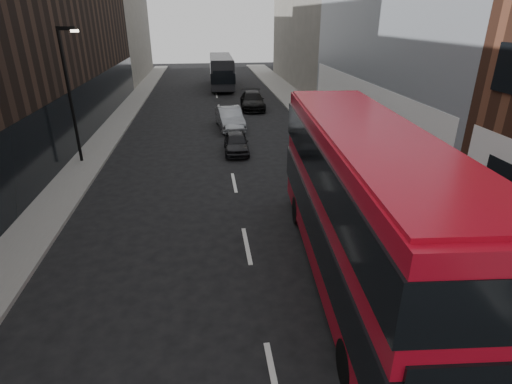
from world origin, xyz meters
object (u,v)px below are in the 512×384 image
object	(u,v)px
car_c	(252,101)
grey_bus	(221,71)
street_lamp	(70,88)
car_b	(230,118)
red_bus	(362,201)
car_a	(236,142)

from	to	relation	value
car_c	grey_bus	bearing A→B (deg)	102.66
street_lamp	grey_bus	world-z (taller)	street_lamp
car_b	car_c	distance (m)	7.02
street_lamp	car_b	world-z (taller)	street_lamp
car_b	car_c	size ratio (longest dim) A/B	0.93
red_bus	car_a	bearing A→B (deg)	105.52
car_a	car_c	xyz separation A→B (m)	(2.46, 12.26, 0.12)
grey_bus	car_b	size ratio (longest dim) A/B	2.31
red_bus	car_b	bearing A→B (deg)	102.21
car_b	red_bus	bearing A→B (deg)	-87.03
street_lamp	car_c	world-z (taller)	street_lamp
grey_bus	car_a	world-z (taller)	grey_bus
grey_bus	car_b	distance (m)	18.69
street_lamp	grey_bus	size ratio (longest dim) A/B	0.65
red_bus	grey_bus	xyz separation A→B (m)	(-2.33, 37.61, -0.84)
grey_bus	car_a	distance (m)	24.37
red_bus	grey_bus	world-z (taller)	red_bus
street_lamp	red_bus	bearing A→B (deg)	-47.53
red_bus	street_lamp	bearing A→B (deg)	136.77
grey_bus	car_b	xyz separation A→B (m)	(-0.30, -18.66, -1.09)
red_bus	car_c	bearing A→B (deg)	94.70
car_a	street_lamp	bearing A→B (deg)	-172.85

